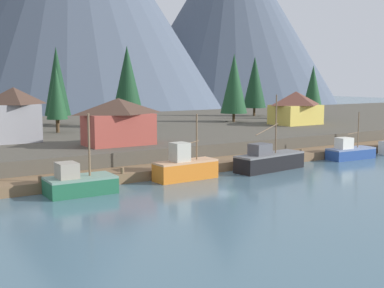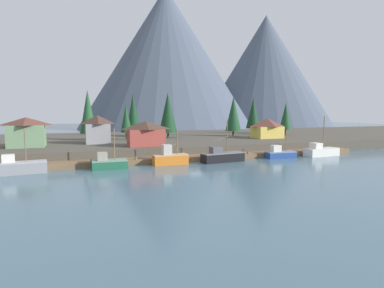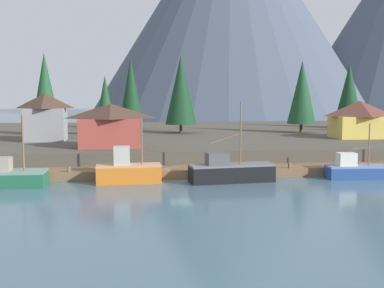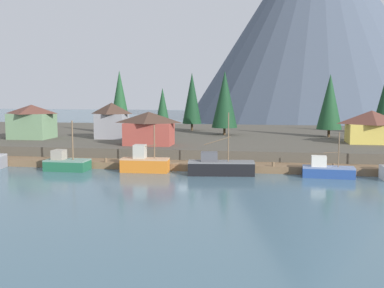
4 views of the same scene
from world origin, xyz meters
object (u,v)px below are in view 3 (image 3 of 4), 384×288
object	(u,v)px
conifer_mid_left	(302,92)
fishing_boat_orange	(128,171)
house_yellow	(359,119)
conifer_near_right	(45,88)
conifer_mid_right	(181,90)
fishing_boat_green	(14,176)
conifer_centre	(105,100)
conifer_back_left	(131,90)
house_red	(111,125)
fishing_boat_black	(230,171)
house_grey	(45,117)
fishing_boat_blue	(356,170)
conifer_back_right	(349,91)

from	to	relation	value
conifer_mid_left	fishing_boat_orange	bearing A→B (deg)	-134.31
fishing_boat_orange	house_yellow	world-z (taller)	house_yellow
conifer_near_right	conifer_mid_right	distance (m)	21.80
conifer_near_right	conifer_mid_left	size ratio (longest dim) A/B	1.08
fishing_boat_green	conifer_centre	size ratio (longest dim) A/B	0.75
conifer_back_left	conifer_centre	world-z (taller)	conifer_back_left
house_yellow	conifer_back_left	distance (m)	40.22
fishing_boat_green	house_red	size ratio (longest dim) A/B	0.88
fishing_boat_black	conifer_back_left	size ratio (longest dim) A/B	0.70
fishing_boat_green	house_grey	size ratio (longest dim) A/B	1.07
conifer_mid_left	house_red	bearing A→B (deg)	-149.31
fishing_boat_green	house_yellow	xyz separation A→B (m)	(45.68, 20.03, 4.34)
fishing_boat_orange	fishing_boat_blue	size ratio (longest dim) A/B	1.00
fishing_boat_orange	fishing_boat_green	bearing A→B (deg)	-179.85
fishing_boat_blue	house_red	bearing A→B (deg)	160.23
house_red	conifer_mid_right	xyz separation A→B (m)	(10.62, 19.67, 4.40)
conifer_mid_right	fishing_boat_orange	bearing A→B (deg)	-105.38
house_grey	conifer_mid_right	distance (m)	22.96
house_red	conifer_near_right	bearing A→B (deg)	120.03
fishing_boat_green	conifer_centre	distance (m)	30.69
conifer_near_right	house_red	bearing A→B (deg)	-59.97
fishing_boat_black	house_red	world-z (taller)	fishing_boat_black
fishing_boat_black	conifer_back_left	world-z (taller)	conifer_back_left
conifer_mid_left	house_grey	bearing A→B (deg)	-167.39
conifer_near_right	conifer_back_left	xyz separation A→B (m)	(13.57, 10.06, -0.16)
fishing_boat_orange	conifer_mid_right	size ratio (longest dim) A/B	0.52
fishing_boat_green	conifer_mid_right	xyz separation A→B (m)	(19.82, 31.19, 8.68)
conifer_near_right	conifer_back_right	xyz separation A→B (m)	(54.42, 8.18, -0.45)
fishing_boat_blue	conifer_centre	bearing A→B (deg)	137.80
conifer_back_left	conifer_back_right	size ratio (longest dim) A/B	1.06
fishing_boat_black	house_yellow	world-z (taller)	fishing_boat_black
fishing_boat_blue	conifer_back_left	size ratio (longest dim) A/B	0.52
fishing_boat_black	conifer_mid_right	size ratio (longest dim) A/B	0.71
fishing_boat_green	conifer_centre	xyz separation A→B (m)	(7.59, 28.86, 7.16)
house_red	conifer_back_right	size ratio (longest dim) A/B	0.66
fishing_boat_green	house_red	distance (m)	15.36
fishing_boat_blue	conifer_mid_left	world-z (taller)	conifer_mid_left
fishing_boat_black	house_yellow	distance (m)	31.36
house_yellow	conifer_back_left	size ratio (longest dim) A/B	0.63
conifer_mid_right	conifer_back_right	world-z (taller)	conifer_mid_right
fishing_boat_black	conifer_back_right	world-z (taller)	conifer_back_right
conifer_centre	fishing_boat_black	bearing A→B (deg)	-63.48
fishing_boat_blue	conifer_mid_left	distance (m)	30.91
conifer_back_left	conifer_back_right	bearing A→B (deg)	-2.64
house_grey	conifer_mid_right	size ratio (longest dim) A/B	0.52
fishing_boat_blue	conifer_near_right	size ratio (longest dim) A/B	0.51
fishing_boat_black	conifer_back_left	distance (m)	43.25
house_yellow	conifer_mid_left	distance (m)	11.98
conifer_back_right	fishing_boat_green	bearing A→B (deg)	-143.35
conifer_mid_right	conifer_back_right	bearing A→B (deg)	13.52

